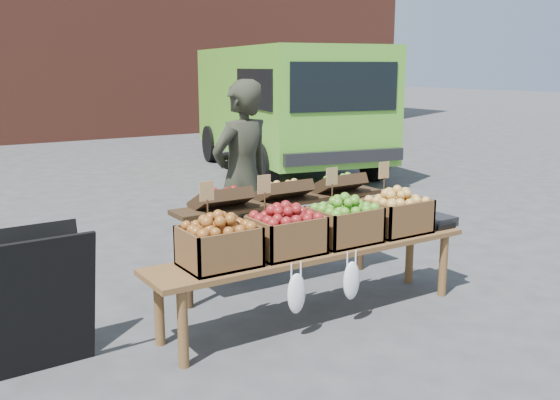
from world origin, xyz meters
TOP-DOWN VIEW (x-y plane):
  - ground at (0.00, 0.00)m, footprint 80.00×80.00m
  - delivery_van at (2.92, 6.09)m, footprint 3.25×5.38m
  - vendor at (-0.71, 1.32)m, footprint 0.74×0.57m
  - chalkboard_sign at (-2.73, 0.34)m, footprint 0.63×0.36m
  - back_table at (-0.61, 0.79)m, footprint 2.10×0.44m
  - display_bench at (-0.78, 0.07)m, footprint 2.70×0.56m
  - crate_golden_apples at (-1.60, 0.07)m, footprint 0.50×0.40m
  - crate_russet_pears at (-1.05, 0.07)m, footprint 0.50×0.40m
  - crate_red_apples at (-0.50, 0.07)m, footprint 0.50×0.40m
  - crate_green_apples at (0.05, 0.07)m, footprint 0.50×0.40m
  - weighing_scale at (0.47, 0.07)m, footprint 0.34×0.30m

SIDE VIEW (x-z plane):
  - ground at x=0.00m, z-range 0.00..0.00m
  - display_bench at x=-0.78m, z-range 0.00..0.57m
  - chalkboard_sign at x=-2.73m, z-range 0.00..0.94m
  - back_table at x=-0.61m, z-range 0.00..1.04m
  - weighing_scale at x=0.47m, z-range 0.57..0.65m
  - crate_golden_apples at x=-1.60m, z-range 0.57..0.85m
  - crate_russet_pears at x=-1.05m, z-range 0.57..0.85m
  - crate_red_apples at x=-0.50m, z-range 0.57..0.85m
  - crate_green_apples at x=0.05m, z-range 0.57..0.85m
  - vendor at x=-0.71m, z-range 0.00..1.81m
  - delivery_van at x=2.92m, z-range 0.00..2.25m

